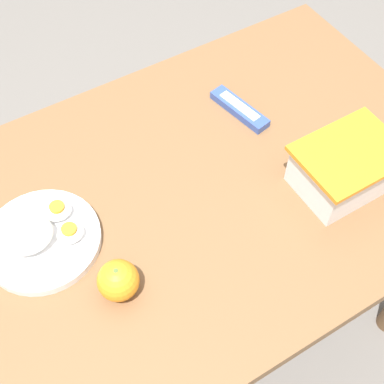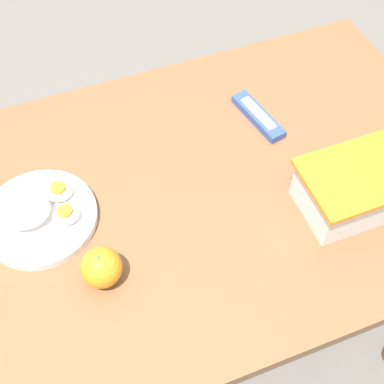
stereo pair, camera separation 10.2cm
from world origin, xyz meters
TOP-DOWN VIEW (x-y plane):
  - ground_plane at (0.00, 0.00)m, footprint 10.00×10.00m
  - table at (0.00, 0.00)m, footprint 1.23×0.73m
  - food_container at (-0.31, 0.14)m, footprint 0.20×0.15m
  - orange_fruit at (0.18, 0.12)m, footprint 0.07×0.07m
  - rice_plate at (0.26, -0.04)m, footprint 0.22×0.22m
  - candy_bar at (-0.24, -0.13)m, footprint 0.07×0.16m

SIDE VIEW (x-z plane):
  - ground_plane at x=0.00m, z-range 0.00..0.00m
  - table at x=0.00m, z-range 0.24..0.94m
  - candy_bar at x=-0.24m, z-range 0.70..0.72m
  - rice_plate at x=0.26m, z-range 0.69..0.76m
  - orange_fruit at x=0.18m, z-range 0.70..0.78m
  - food_container at x=-0.31m, z-range 0.70..0.79m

